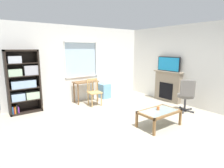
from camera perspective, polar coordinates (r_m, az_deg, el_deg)
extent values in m
cube|color=#B2A893|center=(4.94, 3.88, -11.68)|extent=(6.18, 6.10, 0.02)
cube|color=silver|center=(6.87, -9.82, -1.38)|extent=(5.18, 0.12, 0.87)
cube|color=silver|center=(6.73, -10.39, 15.21)|extent=(5.18, 0.12, 0.54)
cube|color=silver|center=(6.20, -23.52, 6.50)|extent=(2.00, 0.12, 1.26)
cube|color=silver|center=(7.58, 1.10, 8.09)|extent=(1.93, 0.12, 1.26)
cube|color=silver|center=(6.75, -9.88, 7.56)|extent=(1.25, 0.02, 1.26)
cube|color=white|center=(6.75, -9.44, 2.31)|extent=(1.31, 0.06, 0.03)
cube|color=white|center=(6.68, -9.79, 12.82)|extent=(1.31, 0.06, 0.03)
cube|color=white|center=(6.43, -14.63, 7.20)|extent=(0.03, 0.06, 1.26)
cube|color=white|center=(6.99, -4.99, 7.79)|extent=(0.03, 0.06, 1.26)
cube|color=silver|center=(6.61, 22.05, 5.39)|extent=(0.12, 5.30, 2.67)
cube|color=black|center=(5.89, -30.03, 0.15)|extent=(0.05, 0.38, 1.87)
cube|color=black|center=(6.03, -22.01, 1.06)|extent=(0.05, 0.38, 1.87)
cube|color=black|center=(5.87, -26.73, 9.39)|extent=(0.90, 0.38, 0.05)
cube|color=black|center=(6.16, -25.25, -7.74)|extent=(0.90, 0.38, 0.05)
cube|color=black|center=(6.12, -26.28, 0.86)|extent=(0.90, 0.02, 1.87)
cube|color=black|center=(6.06, -25.54, -4.47)|extent=(0.85, 0.36, 0.02)
cube|color=black|center=(5.98, -25.83, -1.10)|extent=(0.85, 0.36, 0.02)
cube|color=black|center=(5.92, -26.12, 2.35)|extent=(0.85, 0.36, 0.02)
cube|color=black|center=(5.88, -26.42, 5.85)|extent=(0.85, 0.36, 0.02)
cube|color=#9EBCDB|center=(5.99, -27.42, -3.62)|extent=(0.36, 0.30, 0.22)
cube|color=#B7D6B2|center=(6.06, -23.73, -3.16)|extent=(0.37, 0.30, 0.21)
cube|color=#9EBCDB|center=(5.94, -26.04, 0.02)|extent=(0.66, 0.32, 0.22)
cube|color=#B7D6B2|center=(5.86, -28.23, 3.21)|extent=(0.35, 0.31, 0.20)
cube|color=#B2B2BC|center=(5.93, -24.15, 4.02)|extent=(0.38, 0.30, 0.28)
cube|color=silver|center=(5.84, -28.33, 6.76)|extent=(0.34, 0.31, 0.20)
cube|color=#286BB2|center=(6.05, -28.77, -7.09)|extent=(0.03, 0.23, 0.21)
cube|color=red|center=(6.06, -28.45, -7.10)|extent=(0.02, 0.25, 0.20)
cube|color=orange|center=(6.06, -28.17, -7.02)|extent=(0.03, 0.26, 0.21)
cube|color=black|center=(6.06, -27.80, -6.77)|extent=(0.03, 0.25, 0.25)
cube|color=purple|center=(6.07, -27.38, -7.00)|extent=(0.03, 0.25, 0.19)
cube|color=brown|center=(6.52, -8.25, 0.72)|extent=(0.87, 0.43, 0.03)
cylinder|color=brown|center=(6.29, -10.55, -3.27)|extent=(0.04, 0.04, 0.72)
cylinder|color=brown|center=(6.64, -4.53, -2.34)|extent=(0.04, 0.04, 0.72)
cylinder|color=brown|center=(6.58, -11.81, -2.67)|extent=(0.04, 0.04, 0.72)
cylinder|color=brown|center=(6.92, -5.99, -1.81)|extent=(0.04, 0.04, 0.72)
cube|color=tan|center=(6.13, -5.49, -2.67)|extent=(0.45, 0.44, 0.04)
cylinder|color=tan|center=(5.98, -6.26, -5.35)|extent=(0.04, 0.04, 0.43)
cylinder|color=tan|center=(6.12, -3.36, -4.91)|extent=(0.04, 0.04, 0.43)
cylinder|color=tan|center=(6.26, -7.49, -4.63)|extent=(0.04, 0.04, 0.43)
cylinder|color=tan|center=(6.39, -4.69, -4.22)|extent=(0.04, 0.04, 0.43)
cylinder|color=tan|center=(6.15, -7.60, -0.51)|extent=(0.04, 0.04, 0.45)
cylinder|color=tan|center=(6.29, -4.76, -0.19)|extent=(0.04, 0.04, 0.45)
cube|color=tan|center=(6.18, -6.20, 1.42)|extent=(0.36, 0.07, 0.06)
cylinder|color=tan|center=(6.18, -7.04, -0.72)|extent=(0.02, 0.02, 0.35)
cylinder|color=tan|center=(6.22, -6.16, -0.62)|extent=(0.02, 0.02, 0.35)
cylinder|color=tan|center=(6.27, -5.29, -0.52)|extent=(0.02, 0.02, 0.35)
cube|color=#72ADDB|center=(7.07, -2.35, -2.19)|extent=(0.35, 0.40, 0.56)
cube|color=gray|center=(6.91, 17.03, -0.83)|extent=(0.18, 1.03, 1.06)
cube|color=black|center=(6.87, 16.48, -2.07)|extent=(0.03, 0.56, 0.58)
cube|color=gray|center=(6.81, 17.19, 3.69)|extent=(0.26, 1.13, 0.04)
cube|color=black|center=(6.78, 17.32, 6.00)|extent=(0.05, 0.91, 0.51)
cube|color=#198CCC|center=(6.76, 17.17, 5.99)|extent=(0.01, 0.86, 0.46)
cylinder|color=slate|center=(6.00, 22.05, -3.45)|extent=(0.48, 0.48, 0.09)
cube|color=slate|center=(5.73, 22.62, -1.27)|extent=(0.33, 0.35, 0.48)
cylinder|color=#38383D|center=(6.06, 21.89, -5.65)|extent=(0.06, 0.06, 0.42)
cube|color=#38383D|center=(6.10, 20.44, -7.51)|extent=(0.21, 0.23, 0.03)
cylinder|color=#38383D|center=(6.08, 19.12, -7.52)|extent=(0.05, 0.05, 0.05)
cube|color=#38383D|center=(5.99, 21.54, -7.92)|extent=(0.27, 0.15, 0.03)
cylinder|color=#38383D|center=(5.86, 21.32, -8.38)|extent=(0.05, 0.05, 0.05)
cube|color=#38383D|center=(6.06, 22.93, -7.79)|extent=(0.06, 0.28, 0.03)
cylinder|color=#38383D|center=(6.01, 24.14, -8.10)|extent=(0.05, 0.05, 0.05)
cube|color=#38383D|center=(6.22, 22.66, -7.31)|extent=(0.28, 0.09, 0.03)
cylinder|color=#38383D|center=(6.32, 23.54, -7.14)|extent=(0.05, 0.05, 0.05)
cube|color=#38383D|center=(6.24, 21.15, -7.14)|extent=(0.17, 0.26, 0.03)
cylinder|color=#38383D|center=(6.36, 20.58, -6.81)|extent=(0.05, 0.05, 0.05)
cube|color=#8C9E99|center=(4.66, 14.58, -8.21)|extent=(0.92, 0.50, 0.02)
cube|color=brown|center=(4.50, 17.31, -9.23)|extent=(1.02, 0.05, 0.05)
cube|color=brown|center=(4.83, 12.02, -7.57)|extent=(1.02, 0.05, 0.05)
cube|color=brown|center=(4.32, 10.39, -9.80)|extent=(0.05, 0.60, 0.05)
cube|color=brown|center=(5.03, 18.12, -7.13)|extent=(0.05, 0.60, 0.05)
cube|color=brown|center=(4.22, 13.08, -13.34)|extent=(0.05, 0.05, 0.35)
cube|color=brown|center=(4.95, 20.60, -10.06)|extent=(0.05, 0.05, 0.35)
cube|color=brown|center=(4.57, 7.75, -11.21)|extent=(0.05, 0.05, 0.35)
cube|color=brown|center=(5.25, 15.53, -8.53)|extent=(0.05, 0.05, 0.35)
cylinder|color=orange|center=(4.69, 14.24, -7.33)|extent=(0.07, 0.07, 0.09)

